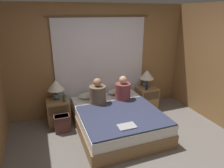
{
  "coord_description": "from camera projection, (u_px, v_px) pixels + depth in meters",
  "views": [
    {
      "loc": [
        -1.35,
        -2.39,
        2.29
      ],
      "look_at": [
        0.0,
        1.24,
        0.91
      ],
      "focal_mm": 32.0,
      "sensor_mm": 36.0,
      "label": 1
    }
  ],
  "objects": [
    {
      "name": "ground_plane",
      "position": [
        138.0,
        159.0,
        3.32
      ],
      "size": [
        16.0,
        16.0,
        0.0
      ],
      "primitive_type": "plane",
      "color": "#66605B"
    },
    {
      "name": "beer_bottle_on_left_stand",
      "position": [
        64.0,
        98.0,
        4.15
      ],
      "size": [
        0.07,
        0.07,
        0.2
      ],
      "color": "#2D4C28",
      "rests_on": "nightstand_left"
    },
    {
      "name": "pillow_right",
      "position": [
        119.0,
        91.0,
        4.78
      ],
      "size": [
        0.55,
        0.31,
        0.12
      ],
      "color": "silver",
      "rests_on": "bed"
    },
    {
      "name": "backpack_on_floor",
      "position": [
        62.0,
        122.0,
        4.03
      ],
      "size": [
        0.31,
        0.21,
        0.35
      ],
      "color": "brown",
      "rests_on": "ground_plane"
    },
    {
      "name": "lamp_left",
      "position": [
        56.0,
        86.0,
        4.2
      ],
      "size": [
        0.36,
        0.36,
        0.43
      ],
      "color": "slate",
      "rests_on": "nightstand_left"
    },
    {
      "name": "person_left_in_bed",
      "position": [
        98.0,
        94.0,
        4.21
      ],
      "size": [
        0.35,
        0.35,
        0.57
      ],
      "color": "brown",
      "rests_on": "bed"
    },
    {
      "name": "nightstand_right",
      "position": [
        147.0,
        98.0,
        5.04
      ],
      "size": [
        0.47,
        0.43,
        0.54
      ],
      "color": "#937047",
      "rests_on": "ground_plane"
    },
    {
      "name": "lamp_right",
      "position": [
        147.0,
        76.0,
        4.91
      ],
      "size": [
        0.36,
        0.36,
        0.43
      ],
      "color": "slate",
      "rests_on": "nightstand_right"
    },
    {
      "name": "bed",
      "position": [
        117.0,
        120.0,
        4.09
      ],
      "size": [
        1.58,
        1.92,
        0.46
      ],
      "color": "olive",
      "rests_on": "ground_plane"
    },
    {
      "name": "curtain_panel",
      "position": [
        101.0,
        66.0,
        4.68
      ],
      "size": [
        2.35,
        0.02,
        2.23
      ],
      "color": "silver",
      "rests_on": "ground_plane"
    },
    {
      "name": "laptop_on_bed",
      "position": [
        127.0,
        126.0,
        3.35
      ],
      "size": [
        0.31,
        0.2,
        0.02
      ],
      "color": "#9EA0A5",
      "rests_on": "blanket_on_bed"
    },
    {
      "name": "wall_back",
      "position": [
        100.0,
        60.0,
        4.69
      ],
      "size": [
        4.34,
        0.06,
        2.5
      ],
      "color": "olive",
      "rests_on": "ground_plane"
    },
    {
      "name": "beer_bottle_on_right_stand",
      "position": [
        147.0,
        86.0,
        4.79
      ],
      "size": [
        0.06,
        0.06,
        0.23
      ],
      "color": "black",
      "rests_on": "nightstand_right"
    },
    {
      "name": "nightstand_left",
      "position": [
        59.0,
        112.0,
        4.33
      ],
      "size": [
        0.47,
        0.43,
        0.54
      ],
      "color": "#937047",
      "rests_on": "ground_plane"
    },
    {
      "name": "person_right_in_bed",
      "position": [
        123.0,
        90.0,
        4.4
      ],
      "size": [
        0.33,
        0.33,
        0.55
      ],
      "color": "brown",
      "rests_on": "bed"
    },
    {
      "name": "pillow_left",
      "position": [
        90.0,
        95.0,
        4.55
      ],
      "size": [
        0.55,
        0.31,
        0.12
      ],
      "color": "silver",
      "rests_on": "bed"
    },
    {
      "name": "blanket_on_bed",
      "position": [
        122.0,
        115.0,
        3.76
      ],
      "size": [
        1.52,
        1.31,
        0.03
      ],
      "color": "#2D334C",
      "rests_on": "bed"
    }
  ]
}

